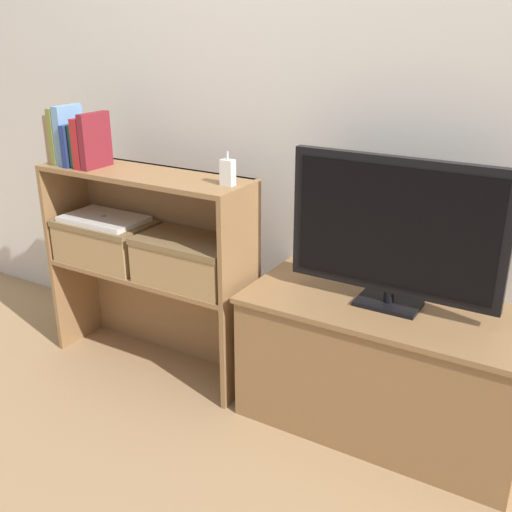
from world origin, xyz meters
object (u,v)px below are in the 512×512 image
book_maroon (95,141)px  book_skyblue (69,135)px  book_olive (63,135)px  book_forest (82,145)px  book_tan (58,138)px  tv (395,230)px  book_crimson (88,142)px  storage_basket_left (106,239)px  laptop (104,219)px  baby_monitor (228,172)px  book_navy (77,144)px  storage_basket_right (189,258)px  tv_stand (382,367)px

book_maroon → book_skyblue: bearing=180.0°
book_olive → book_forest: 0.11m
book_tan → tv: bearing=4.8°
book_crimson → storage_basket_left: book_crimson is taller
book_crimson → laptop: book_crimson is taller
book_tan → book_maroon: book_maroon is taller
book_forest → baby_monitor: (0.69, 0.04, -0.04)m
book_navy → storage_basket_left: book_navy is taller
book_tan → book_olive: size_ratio=0.87×
book_tan → storage_basket_right: size_ratio=0.48×
book_olive → book_crimson: size_ratio=1.14×
storage_basket_right → book_olive: bearing=-178.1°
book_tan → book_crimson: (0.17, 0.00, 0.00)m
tv → book_skyblue: bearing=-175.0°
storage_basket_right → laptop: bearing=180.0°
storage_basket_left → book_tan: bearing=-174.0°
book_olive → baby_monitor: (0.80, 0.04, -0.07)m
baby_monitor → book_navy: bearing=-177.1°
baby_monitor → book_tan: bearing=-177.5°
laptop → tv_stand: bearing=4.6°
tv → storage_basket_left: size_ratio=1.75×
tv_stand → storage_basket_left: bearing=-175.4°
book_maroon → laptop: book_maroon is taller
book_forest → laptop: size_ratio=0.50×
tv → laptop: bearing=-175.4°
tv_stand → book_maroon: bearing=-174.3°
book_tan → book_maroon: (0.21, 0.00, 0.01)m
book_tan → baby_monitor: size_ratio=1.61×
book_maroon → laptop: (-0.01, 0.02, -0.34)m
book_crimson → book_forest: bearing=-180.0°
book_crimson → storage_basket_right: book_crimson is taller
book_forest → storage_basket_left: size_ratio=0.41×
book_navy → book_crimson: bearing=0.0°
book_tan → storage_basket_left: bearing=6.0°
book_skyblue → storage_basket_left: book_skyblue is taller
laptop → book_crimson: bearing=-140.2°
storage_basket_right → book_maroon: bearing=-177.2°
book_olive → book_navy: (0.08, 0.00, -0.03)m
storage_basket_right → storage_basket_left: bearing=180.0°
book_olive → book_skyblue: (0.04, 0.00, 0.01)m
book_skyblue → storage_basket_right: bearing=2.1°
book_olive → book_crimson: book_olive is taller
tv_stand → book_tan: book_tan is taller
storage_basket_right → book_skyblue: bearing=-177.9°
book_tan → book_navy: book_tan is taller
storage_basket_left → laptop: bearing=0.0°
book_tan → book_maroon: size_ratio=0.91×
storage_basket_right → baby_monitor: bearing=4.7°
book_skyblue → baby_monitor: size_ratio=1.93×
book_olive → storage_basket_left: book_olive is taller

